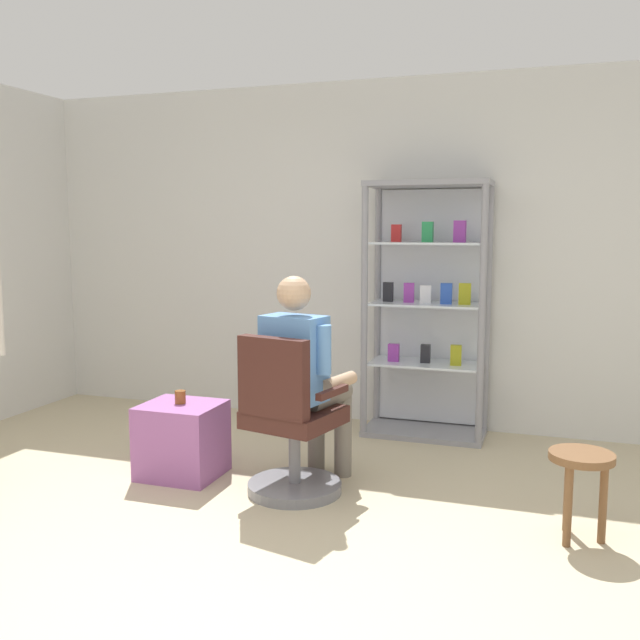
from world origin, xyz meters
The scene contains 8 objects.
ground_plane centered at (0.00, 0.00, 0.00)m, with size 7.20×7.20×0.00m, color #C6B793.
back_wall centered at (0.00, 3.00, 1.35)m, with size 6.00×0.10×2.70m, color silver.
display_cabinet_main centered at (0.40, 2.76, 0.96)m, with size 0.90×0.45×1.90m.
office_chair centered at (-0.13, 1.23, 0.39)m, with size 0.61×0.58×0.96m.
seated_shopkeeper centered at (-0.09, 1.39, 0.71)m, with size 0.55×0.62×1.29m.
storage_crate centered at (-0.89, 1.32, 0.23)m, with size 0.48×0.43×0.46m, color #9E599E.
tea_glass centered at (-0.90, 1.33, 0.51)m, with size 0.07×0.07×0.08m, color brown.
wooden_stool centered at (1.47, 1.13, 0.36)m, with size 0.32×0.32×0.45m.
Camera 1 is at (1.33, -2.51, 1.57)m, focal length 39.81 mm.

